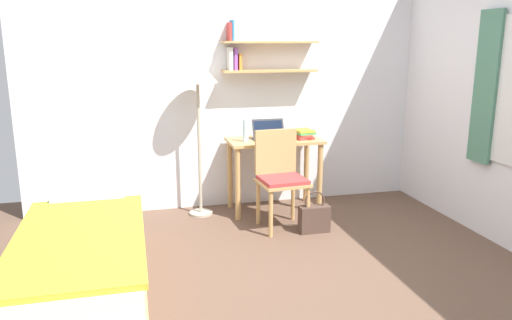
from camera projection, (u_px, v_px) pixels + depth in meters
ground_plane at (294, 287)px, 3.64m from camera, size 5.28×5.28×0.00m
wall_back at (236, 85)px, 5.24m from camera, size 4.40×0.27×2.60m
bed at (83, 260)px, 3.53m from camera, size 0.86×2.00×0.54m
desk at (274, 155)px, 5.18m from camera, size 0.96×0.51×0.77m
desk_chair at (280, 175)px, 4.74m from camera, size 0.47×0.46×0.93m
standing_lamp at (197, 80)px, 4.86m from camera, size 0.40×0.40×1.58m
laptop at (269, 134)px, 5.12m from camera, size 0.34×0.22×0.20m
water_bottle at (246, 131)px, 4.99m from camera, size 0.06×0.06×0.22m
book_stack at (304, 134)px, 5.15m from camera, size 0.21×0.22×0.10m
handbag at (314, 218)px, 4.67m from camera, size 0.29×0.12×0.40m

